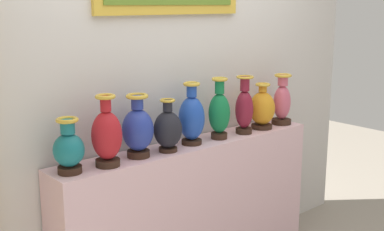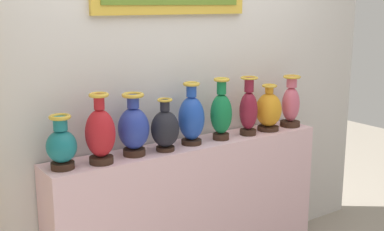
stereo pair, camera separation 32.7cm
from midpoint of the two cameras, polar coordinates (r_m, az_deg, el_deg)
name	(u,v)px [view 2 (the right image)]	position (r m, az deg, el deg)	size (l,w,h in m)	color
display_shelf	(192,211)	(3.48, 2.74, -10.79)	(2.00, 0.29, 0.95)	beige
back_wall	(174,61)	(3.38, 0.78, 6.17)	(3.57, 0.14, 2.91)	silver
vase_teal	(61,145)	(2.83, -11.39, -3.37)	(0.17, 0.17, 0.31)	#382319
vase_crimson	(100,133)	(2.89, -7.17, -2.05)	(0.17, 0.17, 0.41)	#382319
vase_cobalt	(134,128)	(3.02, -3.56, -1.44)	(0.19, 0.19, 0.38)	#382319
vase_onyx	(165,129)	(3.12, -0.07, -1.52)	(0.18, 0.18, 0.33)	#382319
vase_sapphire	(191,118)	(3.26, 2.80, -0.27)	(0.17, 0.17, 0.41)	#382319
vase_emerald	(221,113)	(3.39, 6.09, 0.27)	(0.15, 0.15, 0.42)	#382319
vase_burgundy	(248,109)	(3.54, 9.06, 0.66)	(0.13, 0.13, 0.41)	#382319
vase_amber	(269,110)	(3.69, 11.19, 0.57)	(0.19, 0.19, 0.34)	#382319
vase_rose	(291,104)	(3.85, 13.54, 1.27)	(0.15, 0.15, 0.38)	#382319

